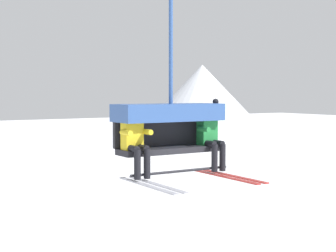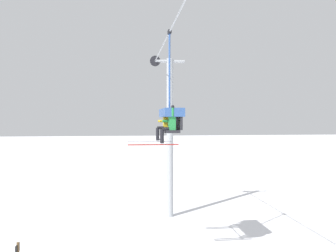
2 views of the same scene
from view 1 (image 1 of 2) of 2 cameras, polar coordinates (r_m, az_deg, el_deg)
name	(u,v)px [view 1 (image 1 of 2)]	position (r m, az deg, el deg)	size (l,w,h in m)	color
mountain_peak_central	(202,102)	(64.60, 3.80, 2.68)	(17.84, 17.84, 9.29)	white
chairlift_chair	(169,118)	(8.96, 0.06, 0.88)	(1.95, 0.74, 3.97)	#232328
skier_yellow	(136,140)	(8.41, -3.59, -1.61)	(0.46, 1.70, 1.23)	yellow
skier_green	(211,135)	(9.24, 4.82, -1.01)	(0.48, 1.70, 1.34)	#23843D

